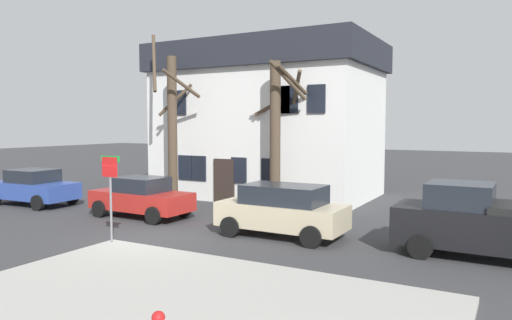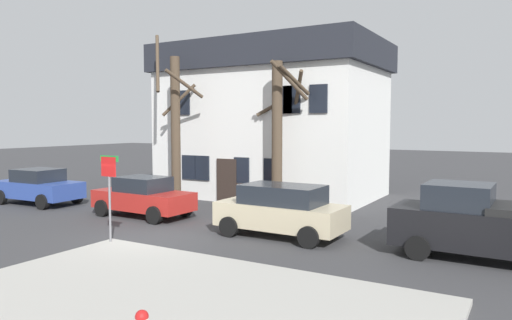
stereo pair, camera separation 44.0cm
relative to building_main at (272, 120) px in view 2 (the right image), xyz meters
The scene contains 9 objects.
ground_plane 11.40m from the building_main, 83.99° to the right, with size 120.00×120.00×0.00m, color #38383A.
building_main is the anchor object (origin of this frame).
tree_bare_near 5.32m from the building_main, 120.40° to the right, with size 2.51×2.43×7.96m.
tree_bare_mid 4.89m from the building_main, 58.16° to the right, with size 2.73×2.73×6.37m.
car_blue_sedan 11.81m from the building_main, 135.06° to the right, with size 4.28×2.23×1.65m.
car_red_sedan 8.63m from the building_main, 101.99° to the right, with size 4.26×2.06×1.62m.
car_beige_wagon 9.94m from the building_main, 59.84° to the right, with size 4.27×2.06×1.73m.
pickup_truck_black 13.87m from the building_main, 35.24° to the right, with size 5.45×2.24×2.08m.
street_sign_pole 12.01m from the building_main, 86.55° to the right, with size 0.76×0.07×2.77m.
Camera 2 is at (10.78, -11.48, 3.72)m, focal length 33.56 mm.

